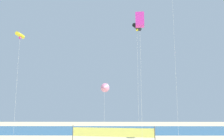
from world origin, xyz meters
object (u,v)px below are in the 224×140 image
(volleyball_net, at_px, (113,133))
(kite_pink_delta, at_px, (104,88))
(kite_black_tube, at_px, (137,28))
(kite_yellow_tube, at_px, (20,36))
(kite_magenta_box, at_px, (140,20))

(volleyball_net, relative_size, kite_pink_delta, 1.24)
(kite_black_tube, bearing_deg, volleyball_net, 178.47)
(kite_yellow_tube, bearing_deg, kite_black_tube, 0.93)
(kite_magenta_box, distance_m, kite_pink_delta, 9.52)
(kite_yellow_tube, bearing_deg, kite_pink_delta, 5.69)
(kite_yellow_tube, bearing_deg, kite_magenta_box, -28.46)
(kite_magenta_box, bearing_deg, kite_pink_delta, 112.18)
(volleyball_net, relative_size, kite_yellow_tube, 0.70)
(volleyball_net, height_order, kite_magenta_box, kite_magenta_box)
(kite_pink_delta, xyz_separation_m, kite_black_tube, (3.60, -0.72, 6.60))
(kite_magenta_box, height_order, kite_pink_delta, kite_magenta_box)
(kite_black_tube, bearing_deg, kite_yellow_tube, -179.07)
(kite_pink_delta, height_order, kite_black_tube, kite_black_tube)
(volleyball_net, height_order, kite_pink_delta, kite_pink_delta)
(kite_pink_delta, distance_m, kite_yellow_tube, 10.90)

